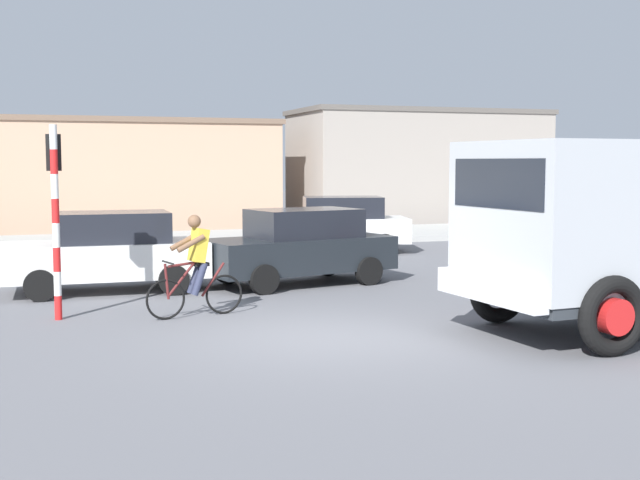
{
  "coord_description": "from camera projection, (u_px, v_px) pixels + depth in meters",
  "views": [
    {
      "loc": [
        -3.98,
        -11.61,
        2.6
      ],
      "look_at": [
        0.84,
        2.5,
        1.2
      ],
      "focal_mm": 46.91,
      "sensor_mm": 36.0,
      "label": 1
    }
  ],
  "objects": [
    {
      "name": "traffic_light_pole",
      "position": [
        55.0,
        194.0,
        13.68
      ],
      "size": [
        0.24,
        0.43,
        3.2
      ],
      "color": "red",
      "rests_on": "ground"
    },
    {
      "name": "car_white_mid",
      "position": [
        339.0,
        224.0,
        23.94
      ],
      "size": [
        4.29,
        2.61,
        1.6
      ],
      "color": "white",
      "rests_on": "ground"
    },
    {
      "name": "building_corner_right",
      "position": [
        417.0,
        166.0,
        36.08
      ],
      "size": [
        10.59,
        5.19,
        4.78
      ],
      "color": "#9E9389",
      "rests_on": "ground"
    },
    {
      "name": "ground_plane",
      "position": [
        321.0,
        337.0,
        12.46
      ],
      "size": [
        120.0,
        120.0,
        0.0
      ],
      "primitive_type": "plane",
      "color": "slate"
    },
    {
      "name": "building_mid_block",
      "position": [
        125.0,
        173.0,
        33.85
      ],
      "size": [
        11.48,
        7.13,
        4.24
      ],
      "color": "tan",
      "rests_on": "ground"
    },
    {
      "name": "sidewalk_far",
      "position": [
        166.0,
        240.0,
        26.97
      ],
      "size": [
        80.0,
        5.0,
        0.16
      ],
      "primitive_type": "cube",
      "color": "#ADADA8",
      "rests_on": "ground"
    },
    {
      "name": "truck_foreground",
      "position": [
        636.0,
        223.0,
        12.82
      ],
      "size": [
        5.59,
        3.13,
        2.9
      ],
      "color": "#B2B7BC",
      "rests_on": "ground"
    },
    {
      "name": "car_far_side",
      "position": [
        107.0,
        251.0,
        16.69
      ],
      "size": [
        4.04,
        1.95,
        1.6
      ],
      "color": "white",
      "rests_on": "ground"
    },
    {
      "name": "car_red_near",
      "position": [
        300.0,
        246.0,
        17.7
      ],
      "size": [
        4.26,
        2.49,
        1.6
      ],
      "color": "#1E2328",
      "rests_on": "ground"
    },
    {
      "name": "cyclist",
      "position": [
        196.0,
        266.0,
        13.97
      ],
      "size": [
        1.7,
        0.57,
        1.72
      ],
      "color": "black",
      "rests_on": "ground"
    }
  ]
}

